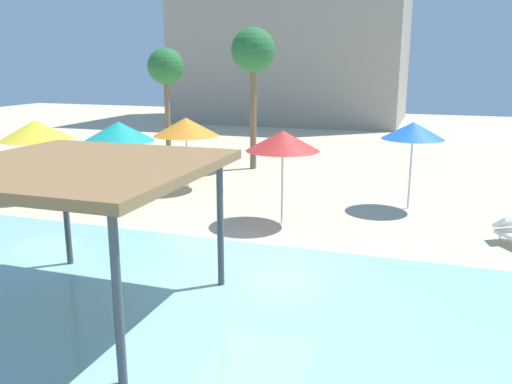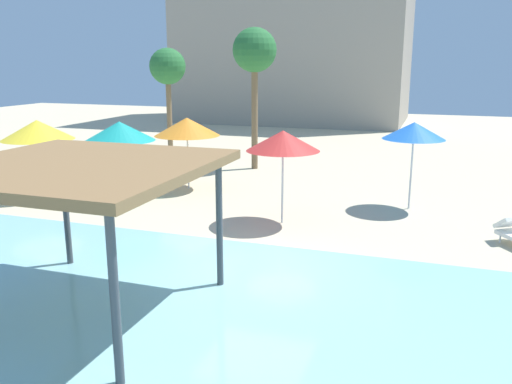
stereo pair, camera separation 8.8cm
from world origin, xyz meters
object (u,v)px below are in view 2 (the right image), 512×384
beach_umbrella_yellow_2 (37,130)px  beach_umbrella_red_5 (283,141)px  palm_tree_2 (255,53)px  beach_umbrella_blue_1 (414,131)px  beach_umbrella_teal_3 (120,131)px  palm_tree_0 (168,68)px  beach_umbrella_orange_0 (187,127)px  shade_pavilion (79,171)px  lounge_chair_1 (35,167)px

beach_umbrella_yellow_2 → beach_umbrella_red_5: beach_umbrella_red_5 is taller
palm_tree_2 → beach_umbrella_blue_1: bearing=-34.3°
beach_umbrella_teal_3 → beach_umbrella_red_5: bearing=-7.8°
palm_tree_0 → beach_umbrella_orange_0: bearing=-58.1°
beach_umbrella_orange_0 → beach_umbrella_blue_1: beach_umbrella_blue_1 is taller
shade_pavilion → beach_umbrella_red_5: (1.89, 6.80, -0.29)m
beach_umbrella_teal_3 → palm_tree_2: (2.47, 6.82, 2.62)m
beach_umbrella_blue_1 → lounge_chair_1: size_ratio=1.46×
shade_pavilion → beach_umbrella_teal_3: 8.65m
beach_umbrella_yellow_2 → palm_tree_2: (5.51, 7.25, 2.65)m
beach_umbrella_blue_1 → beach_umbrella_red_5: bearing=-140.5°
beach_umbrella_teal_3 → beach_umbrella_red_5: beach_umbrella_red_5 is taller
beach_umbrella_blue_1 → beach_umbrella_teal_3: (-9.46, -2.05, -0.16)m
beach_umbrella_yellow_2 → lounge_chair_1: 4.52m
shade_pavilion → lounge_chair_1: size_ratio=2.34×
shade_pavilion → palm_tree_2: bearing=96.4°
shade_pavilion → palm_tree_0: 19.49m
shade_pavilion → beach_umbrella_blue_1: (5.38, 9.67, -0.20)m
beach_umbrella_teal_3 → lounge_chair_1: (-5.86, 2.46, -2.07)m
palm_tree_0 → palm_tree_2: palm_tree_2 is taller
beach_umbrella_yellow_2 → palm_tree_0: palm_tree_0 is taller
beach_umbrella_teal_3 → lounge_chair_1: size_ratio=1.40×
beach_umbrella_orange_0 → lounge_chair_1: beach_umbrella_orange_0 is taller
palm_tree_0 → shade_pavilion: bearing=-66.8°
beach_umbrella_orange_0 → beach_umbrella_blue_1: bearing=-1.9°
shade_pavilion → beach_umbrella_blue_1: 11.07m
beach_umbrella_teal_3 → lounge_chair_1: bearing=157.3°
beach_umbrella_teal_3 → lounge_chair_1: 6.69m
shade_pavilion → palm_tree_2: 14.70m
shade_pavilion → beach_umbrella_orange_0: 10.31m
beach_umbrella_teal_3 → beach_umbrella_red_5: size_ratio=0.99×
beach_umbrella_red_5 → palm_tree_2: (-3.51, 7.64, 2.55)m
lounge_chair_1 → palm_tree_2: bearing=147.1°
beach_umbrella_red_5 → lounge_chair_1: beach_umbrella_red_5 is taller
beach_umbrella_teal_3 → beach_umbrella_red_5: 6.04m
beach_umbrella_teal_3 → beach_umbrella_blue_1: bearing=12.2°
beach_umbrella_blue_1 → shade_pavilion: bearing=-119.1°
shade_pavilion → beach_umbrella_teal_3: bearing=118.2°
beach_umbrella_orange_0 → beach_umbrella_blue_1: size_ratio=0.95×
beach_umbrella_red_5 → palm_tree_0: 14.72m
lounge_chair_1 → palm_tree_0: bearing=-167.1°
beach_umbrella_red_5 → shade_pavilion: bearing=-105.6°
palm_tree_0 → beach_umbrella_blue_1: bearing=-32.2°
beach_umbrella_orange_0 → beach_umbrella_teal_3: 2.70m
palm_tree_2 → beach_umbrella_orange_0: bearing=-103.6°
shade_pavilion → palm_tree_2: (-1.61, 14.44, 2.26)m
beach_umbrella_yellow_2 → beach_umbrella_red_5: 9.03m
beach_umbrella_blue_1 → palm_tree_2: (-6.99, 4.77, 2.47)m
beach_umbrella_blue_1 → palm_tree_0: palm_tree_0 is taller
shade_pavilion → palm_tree_2: size_ratio=0.75×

